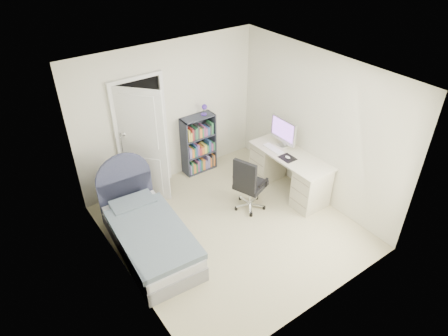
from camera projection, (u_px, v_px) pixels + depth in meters
room_shell at (232, 161)px, 5.61m from camera, size 3.50×3.70×2.60m
door at (142, 141)px, 6.49m from camera, size 0.92×0.64×2.06m
bed at (148, 234)px, 5.80m from camera, size 1.02×1.95×1.17m
nightstand at (124, 180)px, 6.65m from camera, size 0.43×0.43×0.63m
floor_lamp at (127, 170)px, 6.73m from camera, size 0.18×0.18×1.24m
bookcase at (199, 146)px, 7.39m from camera, size 0.63×0.27×1.33m
desk at (289, 171)px, 6.90m from camera, size 0.61×1.52×1.25m
office_chair at (248, 183)px, 6.37m from camera, size 0.57×0.58×1.00m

